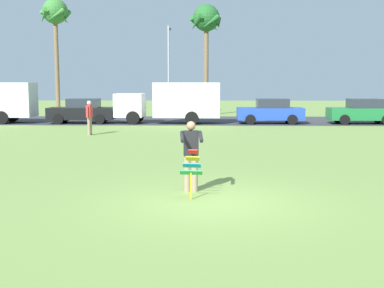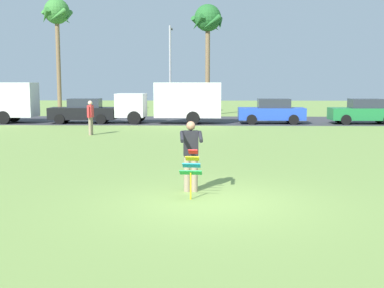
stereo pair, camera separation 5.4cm
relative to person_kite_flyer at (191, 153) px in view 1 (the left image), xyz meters
name	(u,v)px [view 1 (the left image)]	position (x,y,z in m)	size (l,w,h in m)	color
ground_plane	(212,202)	(0.50, -1.07, -0.95)	(120.00, 120.00, 0.00)	olive
road_strip	(207,121)	(0.50, 22.40, -0.95)	(120.00, 8.00, 0.01)	#38383D
person_kite_flyer	(191,153)	(0.00, 0.00, 0.00)	(0.57, 0.68, 1.73)	gray
kite_held	(192,167)	(0.03, -0.64, -0.22)	(0.52, 0.66, 1.09)	red
parked_car_black	(82,111)	(-7.58, 20.00, -0.18)	(4.26, 1.95, 1.60)	black
parked_truck_white_box	(174,102)	(-1.61, 20.00, 0.46)	(6.76, 2.27, 2.62)	silver
parked_car_blue	(270,112)	(4.57, 20.00, -0.18)	(4.23, 1.89, 1.60)	#2347B7
parked_car_green	(362,112)	(10.41, 20.00, -0.18)	(4.20, 1.84, 1.60)	#1E7238
palm_tree_left_near	(55,17)	(-12.10, 30.16, 7.09)	(2.58, 2.71, 9.54)	brown
palm_tree_right_near	(206,23)	(0.47, 27.93, 6.31)	(2.58, 2.71, 8.69)	brown
streetlight_pole	(169,65)	(-2.47, 27.51, 3.05)	(0.24, 1.65, 7.00)	#9E9EA3
person_walker_near	(89,117)	(-5.45, 12.90, -0.02)	(0.27, 0.57, 1.73)	gray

